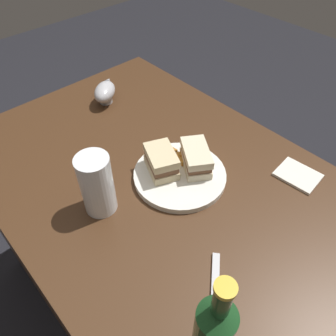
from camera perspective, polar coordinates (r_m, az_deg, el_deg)
ground_plane at (r=1.57m, az=-1.26°, el=-20.82°), size 6.00×6.00×0.00m
dining_table at (r=1.23m, az=-1.55°, el=-13.53°), size 1.14×0.79×0.77m
plate at (r=0.90m, az=2.04°, el=-1.25°), size 0.25×0.25×0.02m
sandwich_half_left at (r=0.90m, az=4.83°, el=1.75°), size 0.13×0.12×0.06m
sandwich_half_right at (r=0.88m, az=-1.15°, el=1.15°), size 0.12×0.11×0.07m
potato_wedge_front at (r=0.92m, az=2.12°, el=1.57°), size 0.04×0.02×0.02m
potato_wedge_middle at (r=0.94m, az=0.47°, el=2.51°), size 0.03×0.04×0.02m
potato_wedge_back at (r=0.93m, az=3.48°, el=2.06°), size 0.04×0.06×0.01m
potato_wedge_left_edge at (r=0.93m, az=3.19°, el=2.04°), size 0.04×0.04×0.02m
potato_wedge_right_edge at (r=0.93m, az=3.98°, el=2.12°), size 0.05×0.04×0.02m
pint_glass at (r=0.81m, az=-12.04°, el=-3.35°), size 0.08×0.08×0.16m
gravy_boat at (r=1.18m, az=-10.83°, el=12.81°), size 0.12×0.13×0.07m
cider_bottle at (r=0.59m, az=7.78°, el=-26.28°), size 0.06×0.06×0.27m
napkin at (r=0.98m, az=21.47°, el=-1.14°), size 0.12×0.10×0.01m
fork at (r=0.73m, az=8.10°, el=-20.51°), size 0.13×0.15×0.01m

